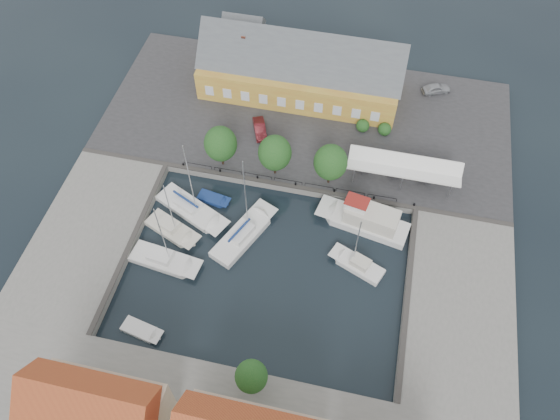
% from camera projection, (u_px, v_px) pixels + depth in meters
% --- Properties ---
extents(ground, '(140.00, 140.00, 0.00)m').
position_uv_depth(ground, '(269.00, 258.00, 64.43)').
color(ground, black).
rests_on(ground, ground).
extents(north_quay, '(56.00, 26.00, 1.00)m').
position_uv_depth(north_quay, '(306.00, 119.00, 77.09)').
color(north_quay, '#2D2D30').
rests_on(north_quay, ground).
extents(west_quay, '(12.00, 24.00, 1.00)m').
position_uv_depth(west_quay, '(88.00, 235.00, 65.69)').
color(west_quay, slate).
rests_on(west_quay, ground).
extents(east_quay, '(12.00, 24.00, 1.00)m').
position_uv_depth(east_quay, '(459.00, 308.00, 60.09)').
color(east_quay, slate).
rests_on(east_quay, ground).
extents(quay_edge_fittings, '(56.00, 24.72, 0.40)m').
position_uv_depth(quay_edge_fittings, '(278.00, 220.00, 66.26)').
color(quay_edge_fittings, '#383533').
rests_on(quay_edge_fittings, north_quay).
extents(warehouse, '(28.56, 14.00, 9.55)m').
position_uv_depth(warehouse, '(297.00, 70.00, 77.27)').
color(warehouse, '#C3822F').
rests_on(warehouse, north_quay).
extents(tent_canopy, '(14.00, 4.00, 2.83)m').
position_uv_depth(tent_canopy, '(404.00, 166.00, 67.89)').
color(tent_canopy, white).
rests_on(tent_canopy, north_quay).
extents(quay_trees, '(18.20, 4.20, 6.30)m').
position_uv_depth(quay_trees, '(275.00, 153.00, 67.53)').
color(quay_trees, black).
rests_on(quay_trees, north_quay).
extents(car_silver, '(4.48, 3.19, 1.42)m').
position_uv_depth(car_silver, '(436.00, 89.00, 78.98)').
color(car_silver, '#ABAEB3').
rests_on(car_silver, north_quay).
extents(car_red, '(2.98, 4.49, 1.40)m').
position_uv_depth(car_red, '(260.00, 129.00, 74.31)').
color(car_red, '#501217').
rests_on(car_red, north_quay).
extents(center_sailboat, '(6.70, 10.25, 13.62)m').
position_uv_depth(center_sailboat, '(243.00, 235.00, 65.86)').
color(center_sailboat, white).
rests_on(center_sailboat, ground).
extents(trawler, '(11.85, 5.47, 5.00)m').
position_uv_depth(trawler, '(366.00, 220.00, 66.30)').
color(trawler, white).
rests_on(trawler, ground).
extents(east_boat_b, '(6.93, 4.55, 9.37)m').
position_uv_depth(east_boat_b, '(358.00, 265.00, 63.52)').
color(east_boat_b, white).
rests_on(east_boat_b, ground).
extents(west_boat_a, '(10.42, 6.93, 13.36)m').
position_uv_depth(west_boat_a, '(191.00, 210.00, 68.17)').
color(west_boat_a, white).
rests_on(west_boat_a, ground).
extents(west_boat_b, '(7.60, 5.09, 10.11)m').
position_uv_depth(west_boat_b, '(172.00, 230.00, 66.41)').
color(west_boat_b, beige).
rests_on(west_boat_b, ground).
extents(west_boat_c, '(8.90, 3.83, 11.63)m').
position_uv_depth(west_boat_c, '(164.00, 261.00, 63.90)').
color(west_boat_c, white).
rests_on(west_boat_c, ground).
extents(launch_sw, '(4.86, 2.60, 0.98)m').
position_uv_depth(launch_sw, '(142.00, 331.00, 58.98)').
color(launch_sw, white).
rests_on(launch_sw, ground).
extents(launch_nw, '(4.43, 2.36, 0.88)m').
position_uv_depth(launch_nw, '(213.00, 200.00, 69.31)').
color(launch_nw, navy).
rests_on(launch_nw, ground).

